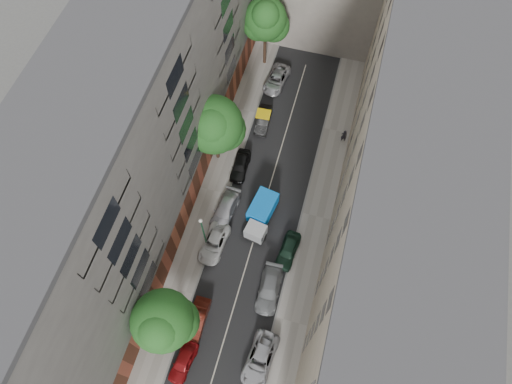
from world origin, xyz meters
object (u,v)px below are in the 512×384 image
(car_left_3, at_px, (225,210))
(lamp_post, at_px, (203,230))
(car_left_5, at_px, (263,120))
(tree_near, at_px, (163,323))
(car_right_0, at_px, (260,359))
(pedestrian, at_px, (344,136))
(car_left_4, at_px, (240,165))
(car_left_0, at_px, (183,362))
(car_left_2, at_px, (214,243))
(car_right_1, at_px, (269,289))
(tree_far, at_px, (266,21))
(tarp_truck, at_px, (261,215))
(car_left_1, at_px, (197,319))
(tree_mid, at_px, (214,127))
(car_left_6, at_px, (277,79))
(car_right_2, at_px, (288,250))

(car_left_3, distance_m, lamp_post, 5.15)
(car_left_5, xyz_separation_m, tree_near, (-1.70, -24.85, 4.73))
(car_right_0, height_order, pedestrian, pedestrian)
(car_left_5, bearing_deg, car_left_4, -100.74)
(car_left_0, height_order, car_left_2, car_left_0)
(car_right_0, distance_m, car_right_1, 6.25)
(car_right_0, bearing_deg, car_left_4, 116.52)
(car_left_0, bearing_deg, tree_far, 100.24)
(tarp_truck, relative_size, car_left_1, 1.32)
(car_right_0, height_order, tree_mid, tree_mid)
(car_left_6, xyz_separation_m, tree_far, (-2.13, 2.61, 5.97))
(tree_far, bearing_deg, car_left_1, -86.18)
(car_left_5, bearing_deg, lamp_post, -99.15)
(tarp_truck, bearing_deg, tree_far, 113.68)
(car_left_1, relative_size, car_left_6, 0.85)
(car_right_0, relative_size, pedestrian, 2.74)
(car_left_2, height_order, car_left_3, car_left_3)
(car_left_6, height_order, car_right_1, car_right_1)
(car_left_0, relative_size, car_right_0, 0.76)
(tree_far, bearing_deg, pedestrian, -37.66)
(car_right_2, bearing_deg, car_left_3, 166.16)
(car_left_1, distance_m, car_left_6, 29.24)
(car_left_5, relative_size, lamp_post, 0.66)
(car_left_2, xyz_separation_m, car_left_6, (0.80, 21.82, 0.03))
(pedestrian, bearing_deg, car_right_0, 73.81)
(car_left_0, relative_size, lamp_post, 0.61)
(car_left_1, height_order, car_left_6, car_left_1)
(tarp_truck, height_order, tree_mid, tree_mid)
(car_left_6, xyz_separation_m, car_right_2, (6.40, -20.62, 0.03))
(car_right_2, distance_m, tree_far, 25.45)
(car_left_4, height_order, tree_mid, tree_mid)
(car_left_6, distance_m, pedestrian, 11.06)
(car_left_0, height_order, tree_near, tree_near)
(car_left_5, height_order, tree_far, tree_far)
(car_left_3, relative_size, car_left_4, 1.20)
(car_right_0, bearing_deg, car_left_0, -157.50)
(car_left_5, distance_m, car_right_2, 15.83)
(car_left_6, distance_m, car_right_1, 25.45)
(tarp_truck, bearing_deg, car_left_4, 134.85)
(car_left_0, distance_m, car_left_3, 14.95)
(car_left_1, height_order, pedestrian, pedestrian)
(car_right_1, bearing_deg, car_left_1, -143.95)
(car_right_2, relative_size, lamp_post, 0.67)
(lamp_post, bearing_deg, car_left_5, 84.56)
(tree_near, distance_m, lamp_post, 9.10)
(car_left_3, distance_m, tree_mid, 8.46)
(pedestrian, bearing_deg, car_left_3, 40.33)
(car_right_2, bearing_deg, car_left_4, 137.50)
(car_left_4, bearing_deg, car_left_3, -91.88)
(car_left_5, bearing_deg, car_right_0, -79.28)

